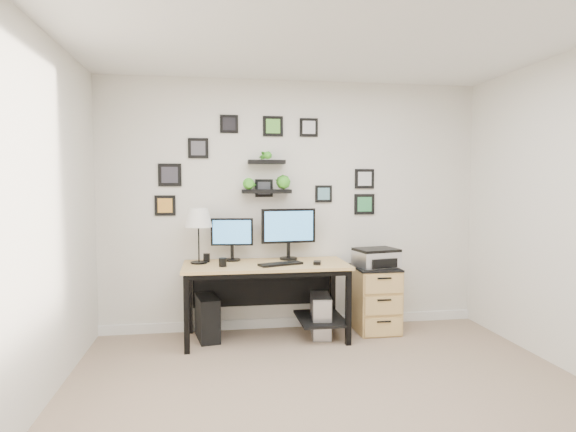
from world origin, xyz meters
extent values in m
plane|color=tan|center=(0.00, 0.00, 0.00)|extent=(4.00, 4.00, 0.00)
plane|color=white|center=(0.00, 0.00, 2.60)|extent=(4.00, 4.00, 0.00)
plane|color=silver|center=(0.00, 2.00, 1.30)|extent=(4.00, 0.00, 4.00)
plane|color=silver|center=(-2.00, 0.00, 1.30)|extent=(0.00, 4.00, 4.00)
cube|color=white|center=(0.00, 1.99, 0.05)|extent=(4.00, 0.03, 0.10)
cube|color=tan|center=(-0.34, 1.63, 0.73)|extent=(1.60, 0.70, 0.03)
cube|color=black|center=(-0.34, 1.63, 0.69)|extent=(1.54, 0.64, 0.05)
cube|color=black|center=(-0.34, 1.96, 0.46)|extent=(1.44, 0.02, 0.41)
cube|color=black|center=(0.21, 1.63, 0.18)|extent=(0.45, 0.63, 0.03)
cube|color=black|center=(-1.09, 1.33, 0.36)|extent=(0.05, 0.05, 0.72)
cube|color=black|center=(-1.09, 1.93, 0.36)|extent=(0.05, 0.05, 0.72)
cube|color=black|center=(0.41, 1.33, 0.36)|extent=(0.05, 0.05, 0.72)
cube|color=black|center=(0.41, 1.93, 0.36)|extent=(0.05, 0.05, 0.72)
cylinder|color=black|center=(-0.66, 1.85, 0.76)|extent=(0.18, 0.18, 0.02)
cylinder|color=black|center=(-0.66, 1.85, 0.83)|extent=(0.04, 0.04, 0.15)
cube|color=black|center=(-0.66, 1.85, 1.04)|extent=(0.42, 0.08, 0.28)
cube|color=#3F8CCC|center=(-0.66, 1.83, 1.04)|extent=(0.38, 0.05, 0.24)
cylinder|color=black|center=(-0.08, 1.85, 0.76)|extent=(0.20, 0.20, 0.02)
cylinder|color=black|center=(-0.08, 1.85, 0.84)|extent=(0.04, 0.04, 0.16)
cube|color=black|center=(-0.08, 1.84, 1.10)|extent=(0.56, 0.08, 0.35)
cube|color=#3F8CCC|center=(-0.08, 1.82, 1.10)|extent=(0.51, 0.05, 0.30)
cube|color=black|center=(-0.21, 1.52, 0.76)|extent=(0.45, 0.27, 0.02)
cube|color=black|center=(0.15, 1.50, 0.77)|extent=(0.10, 0.12, 0.03)
cylinder|color=black|center=(-0.99, 1.75, 0.76)|extent=(0.16, 0.16, 0.02)
cylinder|color=black|center=(-0.99, 1.75, 1.01)|extent=(0.01, 0.01, 0.49)
cone|color=white|center=(-0.99, 1.75, 1.20)|extent=(0.27, 0.27, 0.18)
cylinder|color=black|center=(-0.76, 1.52, 0.79)|extent=(0.07, 0.07, 0.08)
cylinder|color=black|center=(-0.91, 1.82, 0.79)|extent=(0.07, 0.07, 0.08)
cube|color=black|center=(-0.91, 1.71, 0.21)|extent=(0.26, 0.45, 0.42)
cube|color=gray|center=(0.21, 1.64, 0.21)|extent=(0.24, 0.43, 0.41)
cube|color=silver|center=(0.19, 1.44, 0.21)|extent=(0.17, 0.03, 0.39)
cube|color=tan|center=(0.81, 1.73, 0.33)|extent=(0.42, 0.50, 0.65)
cube|color=black|center=(0.81, 1.73, 0.66)|extent=(0.43, 0.51, 0.02)
cube|color=tan|center=(0.81, 1.47, 0.11)|extent=(0.39, 0.02, 0.18)
cylinder|color=black|center=(0.81, 1.46, 0.17)|extent=(0.14, 0.02, 0.02)
cube|color=tan|center=(0.81, 1.47, 0.33)|extent=(0.39, 0.02, 0.18)
cylinder|color=black|center=(0.81, 1.46, 0.39)|extent=(0.14, 0.02, 0.02)
cube|color=tan|center=(0.81, 1.47, 0.54)|extent=(0.39, 0.02, 0.18)
cylinder|color=black|center=(0.81, 1.46, 0.60)|extent=(0.14, 0.02, 0.02)
cube|color=silver|center=(0.82, 1.74, 0.75)|extent=(0.47, 0.39, 0.16)
cube|color=black|center=(0.82, 1.74, 0.85)|extent=(0.47, 0.39, 0.03)
cube|color=black|center=(0.86, 1.57, 0.73)|extent=(0.28, 0.07, 0.09)
cube|color=black|center=(-0.30, 1.91, 1.45)|extent=(0.50, 0.18, 0.04)
cube|color=black|center=(-0.30, 1.90, 1.75)|extent=(0.38, 0.15, 0.04)
imported|color=green|center=(-0.47, 1.91, 1.60)|extent=(0.15, 0.12, 0.27)
imported|color=green|center=(-0.13, 1.91, 1.60)|extent=(0.15, 0.15, 0.27)
imported|color=green|center=(-0.30, 1.90, 1.90)|extent=(0.13, 0.09, 0.25)
cube|color=black|center=(0.77, 1.99, 1.58)|extent=(0.21, 0.02, 0.21)
cube|color=silver|center=(0.77, 1.98, 1.58)|extent=(0.15, 0.00, 0.15)
cube|color=black|center=(-1.27, 1.99, 1.62)|extent=(0.23, 0.02, 0.23)
cube|color=#302E37|center=(-1.27, 1.98, 1.62)|extent=(0.16, 0.00, 0.16)
cube|color=black|center=(-0.22, 1.99, 2.12)|extent=(0.21, 0.02, 0.21)
cube|color=#59AF3A|center=(-0.22, 1.98, 2.12)|extent=(0.15, 0.00, 0.15)
cube|color=black|center=(-0.99, 1.99, 1.89)|extent=(0.20, 0.02, 0.20)
cube|color=#4A4950|center=(-0.99, 1.98, 1.89)|extent=(0.14, 0.00, 0.14)
cube|color=black|center=(0.77, 1.99, 1.31)|extent=(0.22, 0.02, 0.22)
cube|color=#359253|center=(0.77, 1.98, 1.31)|extent=(0.15, 0.00, 0.15)
cube|color=black|center=(-0.32, 1.99, 1.48)|extent=(0.18, 0.02, 0.18)
cube|color=#383940|center=(-0.32, 1.98, 1.48)|extent=(0.13, 0.00, 0.13)
cube|color=black|center=(0.32, 1.99, 1.42)|extent=(0.18, 0.02, 0.18)
cube|color=#5D94A4|center=(0.32, 1.98, 1.42)|extent=(0.13, 0.00, 0.13)
cube|color=black|center=(0.16, 1.99, 2.12)|extent=(0.19, 0.02, 0.19)
cube|color=silver|center=(0.16, 1.98, 2.12)|extent=(0.13, 0.00, 0.13)
cube|color=black|center=(-1.32, 1.99, 1.31)|extent=(0.21, 0.02, 0.21)
cube|color=gold|center=(-1.32, 1.98, 1.31)|extent=(0.14, 0.00, 0.14)
cube|color=black|center=(-0.67, 1.99, 2.14)|extent=(0.18, 0.02, 0.18)
cube|color=black|center=(-0.67, 1.98, 2.14)|extent=(0.13, 0.00, 0.13)
camera|label=1|loc=(-0.85, -3.00, 1.54)|focal=30.00mm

